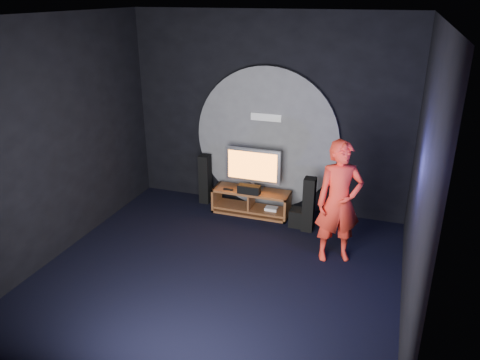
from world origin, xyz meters
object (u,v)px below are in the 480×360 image
at_px(tv, 253,167).
at_px(subwoofer, 298,218).
at_px(player, 339,202).
at_px(tower_speaker_right, 309,205).
at_px(tower_speaker_left, 205,179).
at_px(media_console, 252,203).

height_order(tv, subwoofer, tv).
bearing_deg(player, tower_speaker_right, 104.18).
bearing_deg(tv, tower_speaker_left, 173.18).
distance_m(tv, subwoofer, 1.19).
bearing_deg(tower_speaker_right, tv, 161.34).
relative_size(media_console, tower_speaker_left, 1.47).
xyz_separation_m(tv, subwoofer, (0.91, -0.27, -0.71)).
xyz_separation_m(media_console, tv, (-0.01, 0.07, 0.67)).
distance_m(tower_speaker_left, tower_speaker_right, 2.13).
xyz_separation_m(subwoofer, player, (0.76, -0.84, 0.77)).
bearing_deg(media_console, player, -32.35).
height_order(media_console, tower_speaker_left, tower_speaker_left).
bearing_deg(tv, tower_speaker_right, -18.66).
bearing_deg(subwoofer, tv, 163.31).
xyz_separation_m(tower_speaker_left, subwoofer, (1.88, -0.39, -0.32)).
relative_size(tower_speaker_right, player, 0.51).
distance_m(media_console, tower_speaker_right, 1.17).
xyz_separation_m(tv, player, (1.66, -1.12, 0.06)).
bearing_deg(tower_speaker_left, player, -25.05).
bearing_deg(tower_speaker_right, tower_speaker_left, 166.76).
bearing_deg(subwoofer, player, -48.17).
relative_size(tower_speaker_left, player, 0.51).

